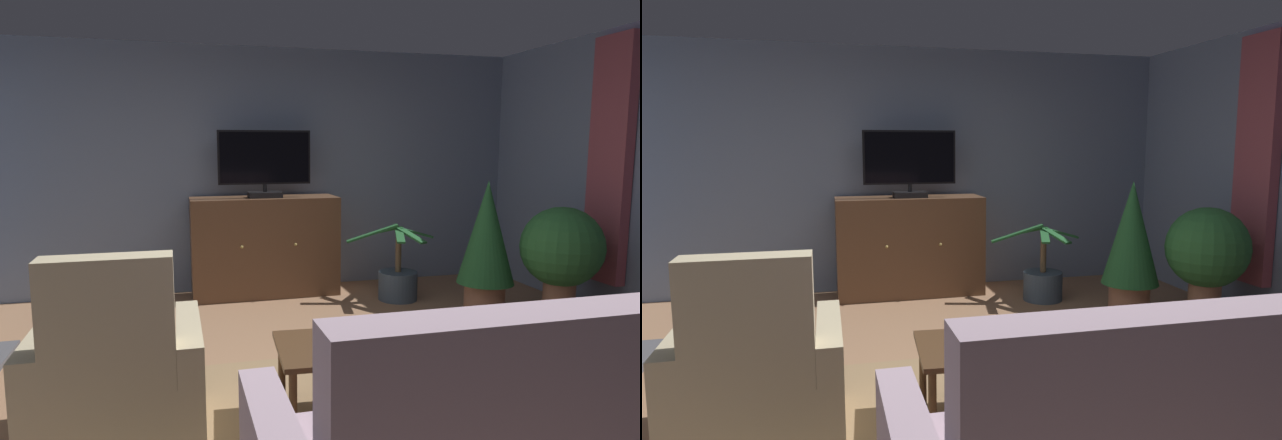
# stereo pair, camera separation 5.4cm
# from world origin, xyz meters

# --- Properties ---
(ground_plane) EXTENTS (6.60, 6.28, 0.04)m
(ground_plane) POSITION_xyz_m (0.00, 0.00, -0.02)
(ground_plane) COLOR #936B4C
(wall_back) EXTENTS (6.60, 0.10, 2.62)m
(wall_back) POSITION_xyz_m (0.00, 2.89, 1.31)
(wall_back) COLOR slate
(wall_back) RESTS_ON ground_plane
(curtain_panel_far) EXTENTS (0.10, 0.44, 2.20)m
(curtain_panel_far) POSITION_xyz_m (2.94, 0.97, 1.44)
(curtain_panel_far) COLOR #A34C56
(rug_central) EXTENTS (2.33, 1.97, 0.01)m
(rug_central) POSITION_xyz_m (-0.26, -0.29, 0.01)
(rug_central) COLOR #8E704C
(rug_central) RESTS_ON ground_plane
(tv_cabinet) EXTENTS (1.53, 0.54, 1.04)m
(tv_cabinet) POSITION_xyz_m (0.06, 2.54, 0.50)
(tv_cabinet) COLOR #402A1C
(tv_cabinet) RESTS_ON ground_plane
(television) EXTENTS (0.96, 0.20, 0.69)m
(television) POSITION_xyz_m (0.06, 2.49, 1.41)
(television) COLOR black
(television) RESTS_ON tv_cabinet
(coffee_table) EXTENTS (1.07, 0.66, 0.47)m
(coffee_table) POSITION_xyz_m (0.19, -0.34, 0.42)
(coffee_table) COLOR #4C331E
(coffee_table) RESTS_ON ground_plane
(tv_remote) EXTENTS (0.18, 0.12, 0.02)m
(tv_remote) POSITION_xyz_m (0.12, -0.26, 0.48)
(tv_remote) COLOR black
(tv_remote) RESTS_ON coffee_table
(folded_newspaper) EXTENTS (0.36, 0.31, 0.01)m
(folded_newspaper) POSITION_xyz_m (0.36, -0.33, 0.47)
(folded_newspaper) COLOR silver
(folded_newspaper) RESTS_ON coffee_table
(armchair_angled_to_table) EXTENTS (0.86, 0.84, 1.08)m
(armchair_angled_to_table) POSITION_xyz_m (-1.16, -0.26, 0.34)
(armchair_angled_to_table) COLOR tan
(armchair_angled_to_table) RESTS_ON ground_plane
(potted_plant_on_hearth_side) EXTENTS (0.70, 0.70, 1.06)m
(potted_plant_on_hearth_side) POSITION_xyz_m (2.40, 0.86, 0.66)
(potted_plant_on_hearth_side) COLOR #99664C
(potted_plant_on_hearth_side) RESTS_ON ground_plane
(potted_plant_small_fern_corner) EXTENTS (0.89, 0.72, 0.79)m
(potted_plant_small_fern_corner) POSITION_xyz_m (1.35, 1.99, 0.20)
(potted_plant_small_fern_corner) COLOR #3D4C5B
(potted_plant_small_fern_corner) RESTS_ON ground_plane
(potted_plant_leafy_by_curtain) EXTENTS (0.51, 0.51, 1.27)m
(potted_plant_leafy_by_curtain) POSITION_xyz_m (1.85, 1.16, 0.71)
(potted_plant_leafy_by_curtain) COLOR #99664C
(potted_plant_leafy_by_curtain) RESTS_ON ground_plane
(cat) EXTENTS (0.70, 0.39, 0.23)m
(cat) POSITION_xyz_m (-1.50, 0.69, 0.11)
(cat) COLOR #937A5B
(cat) RESTS_ON ground_plane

